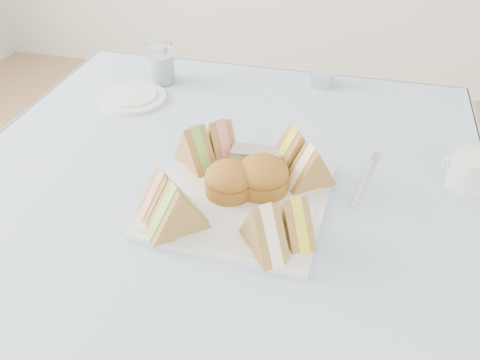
% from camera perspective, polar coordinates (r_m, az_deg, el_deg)
% --- Properties ---
extents(table, '(0.90, 0.90, 0.74)m').
position_cam_1_polar(table, '(1.25, -1.89, -13.49)').
color(table, brown).
rests_on(table, floor).
extents(tablecloth, '(1.02, 1.02, 0.01)m').
position_cam_1_polar(tablecloth, '(0.99, -2.32, 0.52)').
color(tablecloth, '#96ADCB').
rests_on(tablecloth, table).
extents(serving_plate, '(0.32, 0.32, 0.01)m').
position_cam_1_polar(serving_plate, '(0.91, -0.00, -2.21)').
color(serving_plate, silver).
rests_on(serving_plate, tablecloth).
extents(sandwich_fl_a, '(0.10, 0.09, 0.08)m').
position_cam_1_polar(sandwich_fl_a, '(0.86, -8.47, -1.29)').
color(sandwich_fl_a, olive).
rests_on(sandwich_fl_a, serving_plate).
extents(sandwich_fl_b, '(0.11, 0.10, 0.09)m').
position_cam_1_polar(sandwich_fl_b, '(0.82, -7.13, -3.10)').
color(sandwich_fl_b, olive).
rests_on(sandwich_fl_b, serving_plate).
extents(sandwich_fr_a, '(0.09, 0.10, 0.08)m').
position_cam_1_polar(sandwich_fr_a, '(0.81, 6.06, -4.17)').
color(sandwich_fr_a, olive).
rests_on(sandwich_fr_a, serving_plate).
extents(sandwich_fr_b, '(0.10, 0.11, 0.09)m').
position_cam_1_polar(sandwich_fr_b, '(0.79, 2.76, -5.21)').
color(sandwich_fr_b, olive).
rests_on(sandwich_fr_b, serving_plate).
extents(sandwich_bl_a, '(0.10, 0.10, 0.09)m').
position_cam_1_polar(sandwich_bl_a, '(0.97, -5.05, 3.84)').
color(sandwich_bl_a, olive).
rests_on(sandwich_bl_a, serving_plate).
extents(sandwich_bl_b, '(0.09, 0.10, 0.09)m').
position_cam_1_polar(sandwich_bl_b, '(0.99, -2.19, 4.61)').
color(sandwich_bl_b, olive).
rests_on(sandwich_bl_b, serving_plate).
extents(sandwich_br_a, '(0.10, 0.09, 0.08)m').
position_cam_1_polar(sandwich_br_a, '(0.92, 7.92, 1.61)').
color(sandwich_br_a, olive).
rests_on(sandwich_br_a, serving_plate).
extents(sandwich_br_b, '(0.11, 0.10, 0.09)m').
position_cam_1_polar(sandwich_br_b, '(0.96, 6.11, 3.45)').
color(sandwich_br_b, olive).
rests_on(sandwich_br_b, serving_plate).
extents(scone_left, '(0.09, 0.09, 0.06)m').
position_cam_1_polar(scone_left, '(0.90, -1.22, 0.02)').
color(scone_left, brown).
rests_on(scone_left, serving_plate).
extents(scone_right, '(0.12, 0.12, 0.06)m').
position_cam_1_polar(scone_right, '(0.91, 2.55, 0.50)').
color(scone_right, brown).
rests_on(scone_right, serving_plate).
extents(pastry_slice, '(0.10, 0.04, 0.05)m').
position_cam_1_polar(pastry_slice, '(0.97, 1.88, 2.32)').
color(pastry_slice, beige).
rests_on(pastry_slice, serving_plate).
extents(side_plate, '(0.17, 0.17, 0.01)m').
position_cam_1_polar(side_plate, '(1.28, -11.97, 9.00)').
color(side_plate, silver).
rests_on(side_plate, tablecloth).
extents(water_glass, '(0.08, 0.08, 0.10)m').
position_cam_1_polar(water_glass, '(1.33, -8.94, 12.81)').
color(water_glass, white).
rests_on(water_glass, tablecloth).
extents(tea_strainer, '(0.08, 0.08, 0.04)m').
position_cam_1_polar(tea_strainer, '(1.33, 9.23, 11.28)').
color(tea_strainer, silver).
rests_on(tea_strainer, tablecloth).
extents(knife, '(0.02, 0.20, 0.00)m').
position_cam_1_polar(knife, '(0.90, 8.11, -3.54)').
color(knife, silver).
rests_on(knife, tablecloth).
extents(fork, '(0.04, 0.16, 0.00)m').
position_cam_1_polar(fork, '(0.99, 13.70, -0.26)').
color(fork, silver).
rests_on(fork, tablecloth).
extents(creamer_jug, '(0.08, 0.08, 0.07)m').
position_cam_1_polar(creamer_jug, '(1.03, 24.38, 0.90)').
color(creamer_jug, silver).
rests_on(creamer_jug, tablecloth).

